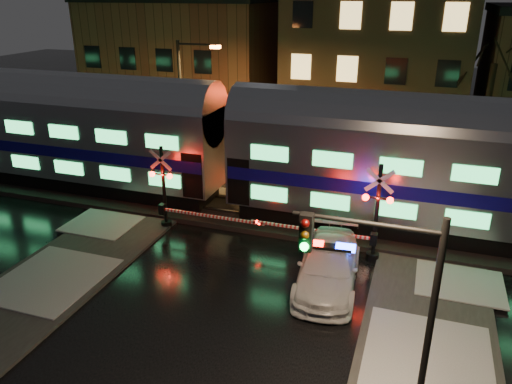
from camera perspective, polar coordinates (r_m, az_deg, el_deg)
ground at (r=19.02m, az=-0.92°, el=-9.06°), size 120.00×120.00×0.00m
ballast at (r=23.18m, az=3.26°, el=-2.73°), size 90.00×4.20×0.24m
building_left at (r=42.00m, az=-7.73°, el=14.61°), size 14.00×10.00×9.00m
building_mid at (r=38.18m, az=13.96°, el=15.33°), size 12.00×11.00×11.50m
train at (r=22.87m, az=-3.32°, el=5.67°), size 51.00×3.12×5.92m
police_car at (r=18.07m, az=8.26°, el=-8.37°), size 2.51×5.26×1.65m
crossing_signal_right at (r=19.48m, az=12.45°, el=-3.36°), size 5.59×0.65×3.96m
crossing_signal_left at (r=21.84m, az=-9.71°, el=-0.56°), size 5.30×0.63×3.75m
traffic_light at (r=12.22m, az=15.26°, el=-13.35°), size 3.54×0.67×5.47m
streetlight at (r=27.84m, az=-8.10°, el=10.35°), size 2.48×0.26×7.41m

